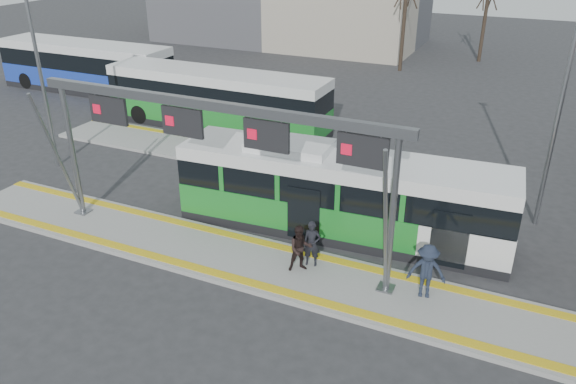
% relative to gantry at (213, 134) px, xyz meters
% --- Properties ---
extents(ground, '(120.00, 120.00, 0.00)m').
position_rel_gantry_xyz_m(ground, '(0.35, -0.25, -4.30)').
color(ground, '#2D2D30').
rests_on(ground, ground).
extents(platform_main, '(22.00, 3.00, 0.15)m').
position_rel_gantry_xyz_m(platform_main, '(0.35, -0.25, -4.22)').
color(platform_main, gray).
rests_on(platform_main, ground).
extents(platform_second, '(20.00, 3.00, 0.15)m').
position_rel_gantry_xyz_m(platform_second, '(-3.65, 7.75, -4.22)').
color(platform_second, gray).
rests_on(platform_second, ground).
extents(tactile_main, '(22.00, 2.65, 0.02)m').
position_rel_gantry_xyz_m(tactile_main, '(0.35, -0.25, -4.14)').
color(tactile_main, yellow).
rests_on(tactile_main, platform_main).
extents(tactile_second, '(20.00, 0.35, 0.02)m').
position_rel_gantry_xyz_m(tactile_second, '(-3.65, 8.90, -4.14)').
color(tactile_second, yellow).
rests_on(tactile_second, platform_second).
extents(gantry, '(13.00, 1.68, 5.20)m').
position_rel_gantry_xyz_m(gantry, '(0.00, 0.00, 0.00)').
color(gantry, slate).
rests_on(gantry, platform_main).
extents(hero_bus, '(11.95, 3.30, 3.25)m').
position_rel_gantry_xyz_m(hero_bus, '(3.23, 3.06, -2.81)').
color(hero_bus, black).
rests_on(hero_bus, ground).
extents(bg_bus_green, '(12.51, 2.68, 3.13)m').
position_rel_gantry_xyz_m(bg_bus_green, '(-6.80, 11.12, -2.75)').
color(bg_bus_green, black).
rests_on(bg_bus_green, ground).
extents(bg_bus_blue, '(12.29, 2.80, 3.20)m').
position_rel_gantry_xyz_m(bg_bus_blue, '(-18.56, 13.90, -2.72)').
color(bg_bus_blue, black).
rests_on(bg_bus_blue, ground).
extents(passenger_a, '(0.64, 0.50, 1.55)m').
position_rel_gantry_xyz_m(passenger_a, '(3.26, 0.36, -3.37)').
color(passenger_a, black).
rests_on(passenger_a, platform_main).
extents(passenger_b, '(0.97, 0.93, 1.57)m').
position_rel_gantry_xyz_m(passenger_b, '(3.05, -0.08, -3.36)').
color(passenger_b, black).
rests_on(passenger_b, platform_main).
extents(passenger_c, '(1.23, 0.85, 1.74)m').
position_rel_gantry_xyz_m(passenger_c, '(6.98, 0.19, -3.28)').
color(passenger_c, '#1E2637').
rests_on(passenger_c, platform_main).
extents(lamp_west, '(0.50, 0.25, 8.10)m').
position_rel_gantry_xyz_m(lamp_west, '(-10.83, 3.39, -0.01)').
color(lamp_west, slate).
rests_on(lamp_west, ground).
extents(lamp_east, '(0.50, 0.25, 8.37)m').
position_rel_gantry_xyz_m(lamp_east, '(9.75, 6.66, 0.13)').
color(lamp_east, slate).
rests_on(lamp_east, ground).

